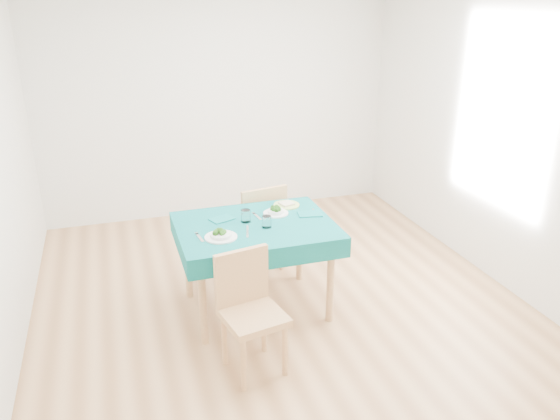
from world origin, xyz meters
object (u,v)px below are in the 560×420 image
object	(u,v)px
bowl_far	(276,210)
side_plate	(287,205)
chair_near	(253,309)
bowl_near	(221,233)
table	(256,267)
chair_far	(255,213)

from	to	relation	value
bowl_far	side_plate	size ratio (longest dim) A/B	0.93
chair_near	bowl_near	world-z (taller)	chair_near
bowl_near	bowl_far	xyz separation A→B (m)	(0.53, 0.32, -0.01)
table	chair_far	xyz separation A→B (m)	(0.20, 0.74, 0.17)
chair_far	bowl_far	distance (m)	0.63
chair_near	side_plate	world-z (taller)	chair_near
bowl_far	chair_near	bearing A→B (deg)	-115.79
chair_far	bowl_far	xyz separation A→B (m)	(0.02, -0.58, 0.24)
bowl_near	chair_near	bearing A→B (deg)	-82.30
chair_near	bowl_far	bearing A→B (deg)	53.21
table	bowl_far	size ratio (longest dim) A/B	5.88
table	side_plate	size ratio (longest dim) A/B	5.49
bowl_near	bowl_far	distance (m)	0.62
chair_far	bowl_far	bearing A→B (deg)	82.12
table	side_plate	xyz separation A→B (m)	(0.36, 0.31, 0.38)
table	chair_far	distance (m)	0.78
chair_near	side_plate	xyz separation A→B (m)	(0.59, 1.08, 0.28)
chair_far	side_plate	world-z (taller)	chair_far
side_plate	chair_near	bearing A→B (deg)	-118.74
table	bowl_near	distance (m)	0.55
table	chair_far	world-z (taller)	chair_far
bowl_near	side_plate	distance (m)	0.82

